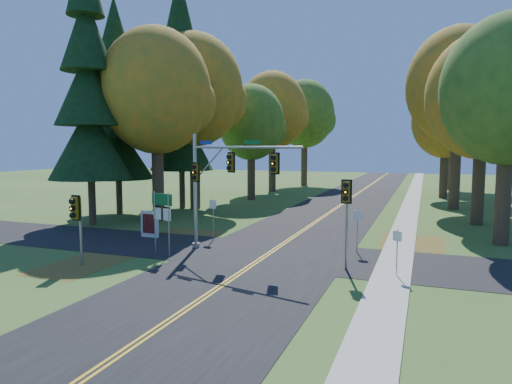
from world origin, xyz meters
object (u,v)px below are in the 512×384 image
(traffic_mast, at_px, (219,176))
(east_signal_pole, at_px, (346,202))
(info_kiosk, at_px, (150,224))
(route_sign_cluster, at_px, (162,211))

(traffic_mast, relative_size, east_signal_pole, 1.63)
(traffic_mast, height_order, info_kiosk, traffic_mast)
(east_signal_pole, xyz_separation_m, info_kiosk, (-12.36, 3.29, -2.28))
(route_sign_cluster, relative_size, info_kiosk, 2.00)
(east_signal_pole, distance_m, route_sign_cluster, 9.23)
(east_signal_pole, relative_size, route_sign_cluster, 1.26)
(traffic_mast, distance_m, route_sign_cluster, 3.36)
(traffic_mast, bearing_deg, info_kiosk, 174.44)
(east_signal_pole, distance_m, info_kiosk, 12.99)
(east_signal_pole, xyz_separation_m, route_sign_cluster, (-9.19, -0.35, -0.81))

